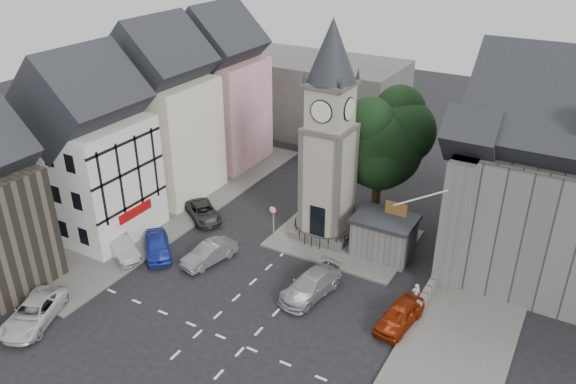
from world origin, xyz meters
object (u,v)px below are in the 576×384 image
Objects in this scene: car_west_blue at (157,246)px; pedestrian at (416,294)px; stone_shelter at (384,236)px; car_east_red at (400,315)px; clock_tower at (329,136)px.

car_west_blue is 18.38m from pedestrian.
car_east_red is at bearing -61.44° from stone_shelter.
stone_shelter is at bearing 126.34° from car_east_red.
stone_shelter reaches higher than car_east_red.
car_east_red is (8.50, -7.29, -7.41)m from clock_tower.
clock_tower reaches higher than car_west_blue.
stone_shelter is 5.90m from pedestrian.
pedestrian is at bearing -48.32° from stone_shelter.
car_west_blue is 17.86m from car_east_red.
pedestrian is (18.00, 3.73, 0.03)m from car_west_blue.
car_east_red is at bearing -41.76° from car_west_blue.
pedestrian is (3.89, -4.36, -0.78)m from stone_shelter.
car_east_red is 2.73× the size of pedestrian.
pedestrian is (8.69, -4.85, -7.36)m from clock_tower.
car_west_blue is at bearing -168.05° from car_east_red.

